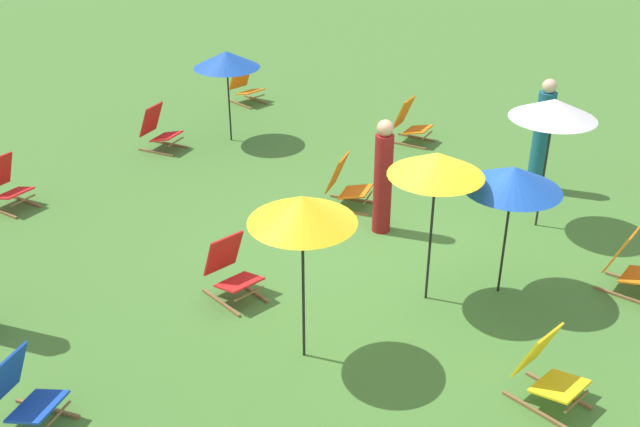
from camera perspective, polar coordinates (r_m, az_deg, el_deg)
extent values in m
plane|color=#477A33|center=(9.79, 5.93, -4.37)|extent=(40.00, 40.00, 0.00)
cube|color=olive|center=(11.15, 1.94, 0.17)|extent=(0.20, 0.75, 0.04)
cube|color=olive|center=(11.52, 2.62, 1.13)|extent=(0.20, 0.75, 0.04)
cube|color=orange|center=(11.19, 2.80, 1.72)|extent=(0.56, 0.53, 0.13)
cube|color=orange|center=(11.16, 1.36, 3.25)|extent=(0.52, 0.35, 0.57)
cylinder|color=olive|center=(11.17, 3.77, 1.25)|extent=(0.44, 0.13, 0.03)
cube|color=olive|center=(15.74, -6.30, 8.49)|extent=(0.20, 0.75, 0.04)
cube|color=olive|center=(16.00, -5.06, 8.88)|extent=(0.20, 0.75, 0.04)
cube|color=orange|center=(15.71, -5.48, 9.47)|extent=(0.56, 0.53, 0.13)
cube|color=orange|center=(15.85, -6.23, 10.66)|extent=(0.52, 0.35, 0.57)
cylinder|color=olive|center=(15.59, -4.99, 9.07)|extent=(0.44, 0.12, 0.03)
cube|color=olive|center=(8.09, -20.54, -14.11)|extent=(0.22, 0.75, 0.04)
cube|color=#1947B7|center=(7.76, -21.25, -13.89)|extent=(0.57, 0.54, 0.13)
cube|color=#1947B7|center=(7.76, -23.37, -11.67)|extent=(0.53, 0.36, 0.57)
cylinder|color=olive|center=(7.69, -19.96, -14.71)|extent=(0.43, 0.13, 0.03)
cube|color=olive|center=(12.16, -23.73, 0.13)|extent=(0.04, 0.76, 0.04)
cube|color=olive|center=(12.37, -22.12, 0.93)|extent=(0.04, 0.76, 0.04)
cube|color=red|center=(12.08, -22.85, 1.48)|extent=(0.48, 0.44, 0.13)
cylinder|color=olive|center=(11.96, -22.22, 0.96)|extent=(0.44, 0.03, 0.03)
cube|color=olive|center=(9.14, -7.74, -6.93)|extent=(0.23, 0.74, 0.04)
cube|color=olive|center=(9.35, -5.55, -5.91)|extent=(0.23, 0.74, 0.04)
cube|color=red|center=(9.04, -6.34, -5.36)|extent=(0.57, 0.54, 0.13)
cube|color=red|center=(9.10, -7.57, -3.11)|extent=(0.53, 0.36, 0.57)
cylinder|color=olive|center=(8.94, -5.54, -6.26)|extent=(0.43, 0.14, 0.03)
cube|color=olive|center=(7.89, 16.49, -14.58)|extent=(0.21, 0.75, 0.04)
cube|color=olive|center=(8.20, 18.14, -13.01)|extent=(0.21, 0.75, 0.04)
cube|color=yellow|center=(7.85, 18.23, -12.71)|extent=(0.57, 0.53, 0.13)
cube|color=yellow|center=(7.78, 16.62, -10.20)|extent=(0.52, 0.35, 0.57)
cylinder|color=olive|center=(7.83, 19.44, -13.71)|extent=(0.43, 0.13, 0.03)
cube|color=olive|center=(13.54, -12.72, 4.68)|extent=(0.14, 0.76, 0.04)
cube|color=olive|center=(13.86, -11.64, 5.34)|extent=(0.14, 0.76, 0.04)
cube|color=red|center=(13.55, -11.93, 5.93)|extent=(0.53, 0.49, 0.13)
cube|color=red|center=(13.63, -13.08, 7.20)|extent=(0.51, 0.31, 0.57)
cylinder|color=olive|center=(13.46, -11.21, 5.54)|extent=(0.44, 0.09, 0.03)
cube|color=olive|center=(13.63, 6.83, 5.34)|extent=(0.07, 0.76, 0.04)
cube|color=olive|center=(14.01, 7.57, 5.92)|extent=(0.07, 0.76, 0.04)
cube|color=orange|center=(13.69, 7.65, 6.53)|extent=(0.50, 0.46, 0.13)
cube|color=orange|center=(13.70, 6.56, 7.86)|extent=(0.49, 0.27, 0.57)
cylinder|color=olive|center=(13.65, 8.41, 6.09)|extent=(0.44, 0.05, 0.03)
cube|color=olive|center=(9.91, 22.71, -6.08)|extent=(0.10, 0.76, 0.04)
cube|color=olive|center=(10.28, 23.43, -4.95)|extent=(0.10, 0.76, 0.04)
cube|color=orange|center=(9.87, 22.55, -2.56)|extent=(0.50, 0.29, 0.57)
cylinder|color=black|center=(7.71, -1.33, -5.33)|extent=(0.03, 0.03, 1.95)
cone|color=yellow|center=(7.27, -1.40, 0.35)|extent=(1.13, 1.13, 0.29)
cylinder|color=black|center=(10.85, 17.19, 3.60)|extent=(0.03, 0.03, 1.93)
cone|color=white|center=(10.54, 17.84, 7.82)|extent=(1.20, 1.20, 0.28)
cylinder|color=black|center=(8.77, 8.69, -1.29)|extent=(0.03, 0.03, 1.94)
cone|color=yellow|center=(8.39, 9.11, 3.85)|extent=(1.12, 1.12, 0.28)
cylinder|color=black|center=(9.15, 14.34, -1.47)|extent=(0.03, 0.03, 1.70)
cone|color=#194CB2|center=(8.82, 14.89, 2.69)|extent=(1.18, 1.18, 0.29)
cylinder|color=black|center=(13.63, -7.15, 8.98)|extent=(0.03, 0.03, 1.67)
cone|color=#194CB2|center=(13.41, -7.33, 11.88)|extent=(1.19, 1.19, 0.30)
cylinder|color=#195972|center=(12.08, 16.91, 5.37)|extent=(0.38, 0.38, 1.63)
sphere|color=beige|center=(11.78, 17.52, 9.49)|extent=(0.22, 0.22, 0.22)
cylinder|color=maroon|center=(10.36, 4.93, 2.30)|extent=(0.32, 0.32, 1.48)
sphere|color=tan|center=(10.02, 5.13, 6.67)|extent=(0.24, 0.24, 0.24)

